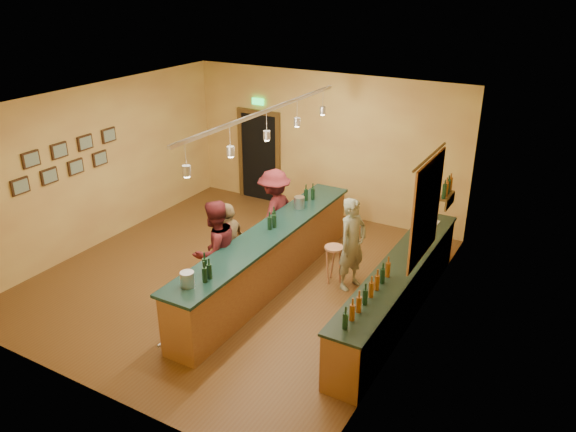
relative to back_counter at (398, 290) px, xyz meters
The scene contains 18 objects.
floor 3.01m from the back_counter, behind, with size 7.00×7.00×0.00m, color brown.
ceiling 4.03m from the back_counter, behind, with size 6.50×7.00×0.02m, color silver.
wall_back 4.59m from the back_counter, 131.80° to the left, with size 6.50×0.02×3.20m, color #B67E44.
wall_front 4.86m from the back_counter, 128.91° to the right, with size 6.50×0.02×3.20m, color #B67E44.
wall_left 6.32m from the back_counter, behind, with size 0.02×7.00×3.20m, color #B67E44.
wall_right 1.16m from the back_counter, 32.52° to the right, with size 0.02×7.00×3.20m, color #B67E44.
doorway 5.75m from the back_counter, 144.79° to the left, with size 1.15×0.09×2.48m.
tapestry 1.41m from the back_counter, 40.29° to the left, with size 0.03×1.40×1.60m, color #9E2B1F.
bottle_shelf 2.10m from the back_counter, 83.32° to the left, with size 0.17×0.55×0.54m.
picture_grid 6.42m from the back_counter, behind, with size 0.06×2.20×0.70m, color #382111, non-canonical shape.
back_counter is the anchor object (origin of this frame).
tasting_bar 2.31m from the back_counter, behind, with size 0.73×5.10×1.38m.
pendant_track 3.40m from the back_counter, behind, with size 0.11×4.60×0.50m.
bartender 1.20m from the back_counter, 153.71° to the left, with size 0.61×0.40×1.66m, color gray.
customer_a 3.03m from the back_counter, 161.32° to the right, with size 0.86×0.67×1.77m, color #59191E.
customer_b 2.92m from the back_counter, 168.71° to the right, with size 0.94×0.39×1.61m, color #997A51.
customer_c 3.03m from the back_counter, 161.66° to the left, with size 1.12×0.65×1.74m, color #59191E.
bar_stool 1.46m from the back_counter, 159.60° to the left, with size 0.34×0.34×0.70m.
Camera 1 is at (5.25, -7.38, 5.13)m, focal length 35.00 mm.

